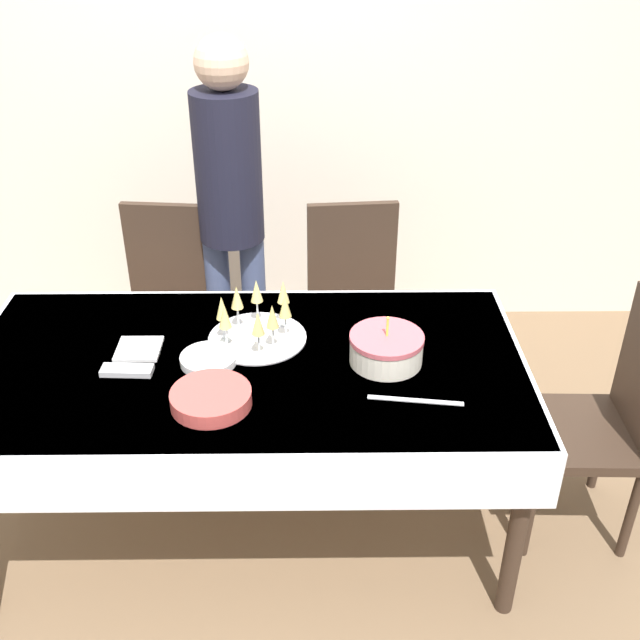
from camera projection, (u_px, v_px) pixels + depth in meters
name	position (u px, v px, depth m)	size (l,w,h in m)	color
ground_plane	(255.00, 519.00, 2.92)	(12.00, 12.00, 0.00)	brown
wall_back	(264.00, 70.00, 3.61)	(8.00, 0.05, 2.70)	silver
dining_table	(247.00, 385.00, 2.59)	(1.91, 0.98, 0.75)	white
dining_chair_far_left	(169.00, 303.00, 3.34)	(0.46, 0.46, 0.95)	#38281E
dining_chair_far_right	(354.00, 302.00, 3.35)	(0.45, 0.45, 0.95)	#38281E
dining_chair_right_end	(606.00, 413.00, 2.67)	(0.43, 0.43, 0.95)	#38281E
birthday_cake	(386.00, 349.00, 2.50)	(0.25, 0.25, 0.18)	silver
champagne_tray	(256.00, 318.00, 2.61)	(0.35, 0.35, 0.18)	silver
plate_stack_main	(211.00, 398.00, 2.31)	(0.25, 0.25, 0.05)	#CC4C47
plate_stack_dessert	(208.00, 359.00, 2.52)	(0.19, 0.19, 0.03)	white
cake_knife	(415.00, 400.00, 2.34)	(0.30, 0.06, 0.00)	silver
fork_pile	(127.00, 370.00, 2.47)	(0.17, 0.07, 0.02)	silver
napkin_pile	(139.00, 349.00, 2.58)	(0.15, 0.15, 0.01)	white
person_standing	(230.00, 195.00, 3.17)	(0.28, 0.28, 1.65)	#3F4C72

